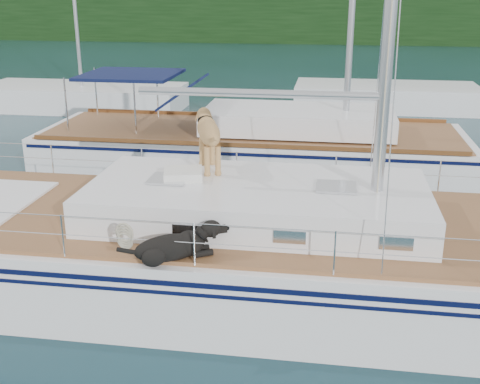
# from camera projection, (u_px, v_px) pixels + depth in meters

# --- Properties ---
(ground) EXTENTS (120.00, 120.00, 0.00)m
(ground) POSITION_uv_depth(u_px,v_px,m) (208.00, 286.00, 9.94)
(ground) COLOR #0E262B
(ground) RESTS_ON ground
(tree_line) EXTENTS (90.00, 3.00, 6.00)m
(tree_line) POSITION_uv_depth(u_px,v_px,m) (314.00, 7.00, 51.02)
(tree_line) COLOR black
(tree_line) RESTS_ON ground
(shore_bank) EXTENTS (92.00, 1.00, 1.20)m
(shore_bank) POSITION_uv_depth(u_px,v_px,m) (314.00, 35.00, 52.92)
(shore_bank) COLOR #595147
(shore_bank) RESTS_ON ground
(main_sailboat) EXTENTS (12.00, 4.06, 14.01)m
(main_sailboat) POSITION_uv_depth(u_px,v_px,m) (213.00, 249.00, 9.71)
(main_sailboat) COLOR white
(main_sailboat) RESTS_ON ground
(neighbor_sailboat) EXTENTS (11.00, 3.50, 13.30)m
(neighbor_sailboat) POSITION_uv_depth(u_px,v_px,m) (256.00, 149.00, 15.83)
(neighbor_sailboat) COLOR white
(neighbor_sailboat) RESTS_ON ground
(bg_boat_west) EXTENTS (8.00, 3.00, 11.65)m
(bg_boat_west) POSITION_uv_depth(u_px,v_px,m) (83.00, 98.00, 24.03)
(bg_boat_west) COLOR white
(bg_boat_west) RESTS_ON ground
(bg_boat_center) EXTENTS (7.20, 3.00, 11.65)m
(bg_boat_center) POSITION_uv_depth(u_px,v_px,m) (386.00, 97.00, 24.17)
(bg_boat_center) COLOR white
(bg_boat_center) RESTS_ON ground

